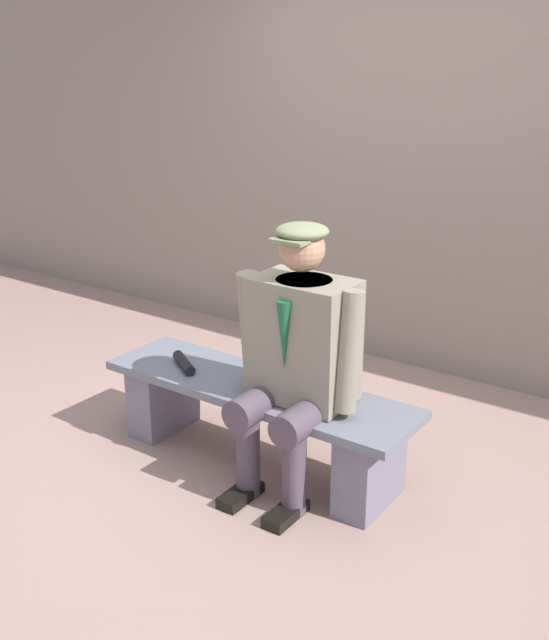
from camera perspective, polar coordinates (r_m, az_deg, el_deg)
ground_plane at (r=3.75m, az=-1.34°, el=-10.92°), size 30.00×30.00×0.00m
bench at (r=3.62m, az=-1.37°, el=-7.23°), size 1.61×0.45×0.43m
seated_man at (r=3.28m, az=1.75°, el=-2.47°), size 0.62×0.58×1.25m
rolled_magazine at (r=3.75m, az=-7.02°, el=-3.32°), size 0.23×0.17×0.05m
stadium_wall at (r=4.74m, az=11.13°, el=11.61°), size 12.00×0.24×2.55m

